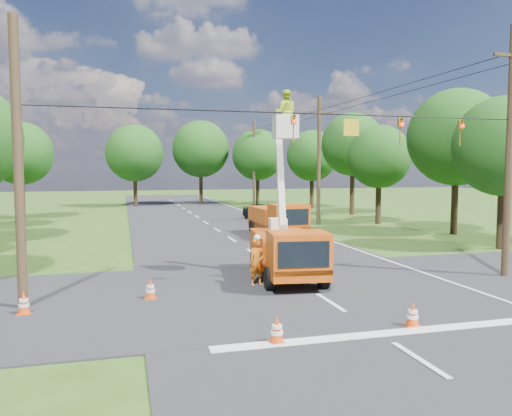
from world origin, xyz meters
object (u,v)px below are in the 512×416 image
object	(u,v)px
second_truck	(278,219)
traffic_cone_6	(281,230)
pole_right_mid	(319,159)
pole_left	(18,164)
tree_far_a	(135,153)
traffic_cone_4	(24,303)
tree_right_e	(312,156)
tree_right_c	(379,157)
bucket_truck	(287,239)
tree_right_a	(504,147)
tree_right_d	(353,145)
tree_left_f	(21,153)
tree_right_b	(457,138)
ground_worker	(257,262)
pole_right_near	(510,150)
traffic_cone_1	(413,314)
tree_far_b	(201,149)
traffic_cone_3	(150,289)
pole_right_far	(254,163)
traffic_cone_0	(277,330)
tree_far_c	(258,155)
traffic_cone_2	(298,242)
distant_car	(261,212)

from	to	relation	value
second_truck	traffic_cone_6	bearing A→B (deg)	57.16
pole_right_mid	pole_left	world-z (taller)	pole_right_mid
pole_left	tree_far_a	bearing A→B (deg)	84.03
traffic_cone_4	tree_right_e	size ratio (longest dim) A/B	0.08
tree_right_c	tree_far_a	distance (m)	30.13
bucket_truck	tree_right_a	bearing A→B (deg)	23.76
tree_right_d	traffic_cone_6	bearing A→B (deg)	-131.76
tree_left_f	tree_right_b	distance (m)	34.82
bucket_truck	ground_worker	world-z (taller)	bucket_truck
pole_right_near	tree_right_e	xyz separation A→B (m)	(5.30, 35.00, 0.70)
traffic_cone_1	pole_right_near	size ratio (longest dim) A/B	0.07
tree_right_a	tree_far_b	xyz separation A→B (m)	(-10.50, 39.00, 1.25)
traffic_cone_4	pole_left	size ratio (longest dim) A/B	0.08
pole_right_near	tree_right_d	xyz separation A→B (m)	(6.30, 27.00, 1.57)
tree_right_c	tree_right_d	xyz separation A→B (m)	(1.60, 8.00, 1.37)
ground_worker	pole_right_mid	distance (m)	21.85
tree_right_e	traffic_cone_3	bearing A→B (deg)	-119.04
second_truck	traffic_cone_6	xyz separation A→B (m)	(0.40, 0.68, -0.80)
second_truck	tree_right_a	bearing A→B (deg)	-39.50
traffic_cone_4	tree_right_c	bearing A→B (deg)	41.23
ground_worker	pole_right_far	world-z (taller)	pole_right_far
tree_left_f	traffic_cone_3	bearing A→B (deg)	-72.92
traffic_cone_1	tree_right_c	xyz separation A→B (m)	(11.97, 23.79, 4.95)
tree_right_e	second_truck	bearing A→B (deg)	-116.54
traffic_cone_4	pole_right_near	world-z (taller)	pole_right_near
traffic_cone_0	pole_left	size ratio (longest dim) A/B	0.08
tree_left_f	tree_right_e	world-z (taller)	tree_right_e
tree_left_f	tree_right_b	size ratio (longest dim) A/B	0.87
bucket_truck	tree_far_c	bearing A→B (deg)	82.91
tree_right_c	tree_far_b	bearing A→B (deg)	111.42
second_truck	ground_worker	size ratio (longest dim) A/B	3.40
second_truck	tree_right_b	distance (m)	13.05
traffic_cone_0	pole_right_far	bearing A→B (deg)	75.94
tree_far_a	tree_right_b	bearing A→B (deg)	-57.17
traffic_cone_2	traffic_cone_4	world-z (taller)	same
distant_car	tree_right_e	world-z (taller)	tree_right_e
traffic_cone_0	pole_right_mid	bearing A→B (deg)	65.77
pole_right_near	pole_right_far	size ratio (longest dim) A/B	1.00
ground_worker	tree_right_a	xyz separation A→B (m)	(15.13, 4.90, 4.67)
pole_right_mid	tree_right_d	bearing A→B (deg)	48.01
ground_worker	traffic_cone_2	world-z (taller)	ground_worker
pole_right_near	tree_far_a	size ratio (longest dim) A/B	1.05
traffic_cone_0	traffic_cone_3	size ratio (longest dim) A/B	1.00
tree_far_c	traffic_cone_3	bearing A→B (deg)	-109.80
distant_car	pole_right_mid	world-z (taller)	pole_right_mid
tree_far_a	traffic_cone_1	bearing A→B (deg)	-82.58
traffic_cone_6	pole_left	size ratio (longest dim) A/B	0.08
tree_left_f	tree_right_c	distance (m)	30.09
distant_car	tree_right_a	size ratio (longest dim) A/B	0.51
traffic_cone_6	tree_right_c	size ratio (longest dim) A/B	0.09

